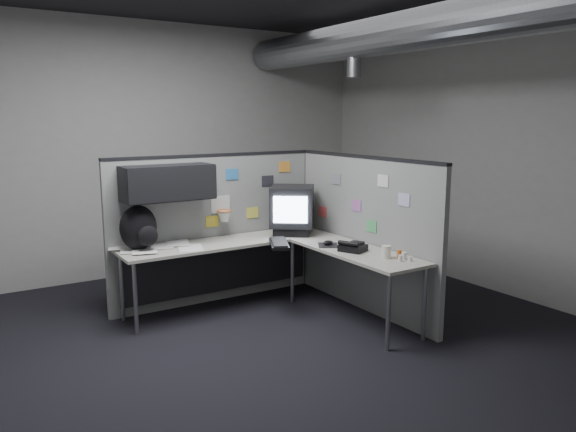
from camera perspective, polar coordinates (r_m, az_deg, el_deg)
room at (r=5.32m, az=4.93°, el=10.81°), size 5.62×5.62×3.22m
partition_back at (r=6.06m, az=-8.49°, el=0.20°), size 2.44×0.42×1.63m
partition_right at (r=5.95m, az=7.67°, el=-1.71°), size 0.07×2.23×1.63m
desk at (r=5.85m, az=-2.67°, el=-3.89°), size 2.31×2.11×0.73m
monitor at (r=6.24m, az=0.42°, el=0.69°), size 0.65×0.65×0.53m
keyboard at (r=5.72m, az=-0.92°, el=-2.79°), size 0.37×0.51×0.04m
mouse at (r=5.72m, az=4.08°, el=-2.83°), size 0.29×0.31×0.05m
phone at (r=5.51m, az=6.58°, el=-3.15°), size 0.29×0.30×0.11m
bottles at (r=5.25m, az=11.58°, el=-4.04°), size 0.12×0.18×0.08m
cup at (r=5.27m, az=9.94°, el=-3.62°), size 0.10×0.10×0.12m
papers at (r=5.77m, az=-13.39°, el=-3.06°), size 0.91×0.76×0.02m
backpack at (r=5.66m, az=-14.88°, el=-1.24°), size 0.38×0.34×0.45m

